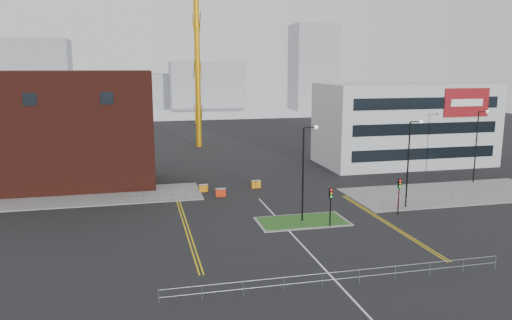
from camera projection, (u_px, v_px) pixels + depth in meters
The scene contains 28 objects.
ground at pixel (311, 254), 39.18m from camera, with size 200.00×200.00×0.00m, color black.
pavement_left at pixel (75, 198), 55.63m from camera, with size 28.00×8.00×0.12m, color slate.
pavement_right at pixel (450, 193), 57.56m from camera, with size 24.00×10.00×0.12m, color slate.
island_kerb at pixel (302, 221), 47.27m from camera, with size 8.60×4.60×0.08m, color slate.
grass_island at pixel (302, 221), 47.27m from camera, with size 8.00×4.00×0.12m, color #204F1A.
brick_building at pixel (50, 131), 59.42m from camera, with size 24.20×10.07×14.24m.
office_block at pixel (404, 124), 74.55m from camera, with size 25.00×12.20×12.00m.
streetlamp_island at pixel (305, 166), 46.32m from camera, with size 1.46×0.36×9.18m.
streetlamp_right_near at pixel (410, 157), 50.97m from camera, with size 1.46×0.36×9.18m.
streetlamp_right_far at pixel (478, 141), 61.81m from camera, with size 1.46×0.36×9.18m.
traffic_light_island at pixel (331, 200), 45.32m from camera, with size 0.28×0.33×3.65m.
traffic_light_right at pixel (399, 190), 49.06m from camera, with size 0.28×0.33×3.65m.
railing_front at pixel (341, 275), 33.30m from camera, with size 24.05×0.05×1.10m.
railing_left at pixel (158, 196), 53.73m from camera, with size 6.05×0.05×1.10m.
railing_right at pixel (452, 193), 54.70m from camera, with size 19.05×5.05×1.10m.
centre_line at pixel (302, 245), 41.09m from camera, with size 0.15×30.00×0.01m, color silver.
yellow_left_a at pixel (184, 224), 46.68m from camera, with size 0.12×24.00×0.01m, color gold.
yellow_left_b at pixel (187, 224), 46.75m from camera, with size 0.12×24.00×0.01m, color gold.
yellow_right_a at pixel (384, 222), 47.08m from camera, with size 0.12×20.00×0.01m, color gold.
yellow_right_b at pixel (387, 222), 47.14m from camera, with size 0.12×20.00×0.01m, color gold.
skyline_a at pixel (38, 78), 142.68m from camera, with size 18.00×12.00×22.00m, color gray.
skyline_b at pixel (207, 86), 164.20m from camera, with size 24.00×12.00×16.00m, color gray.
skyline_c at pixel (313, 67), 166.29m from camera, with size 14.00×12.00×28.00m, color gray.
skyline_d at pixel (151, 91), 170.02m from camera, with size 30.00×12.00×12.00m, color gray.
pedestrian at pixel (398, 201), 50.92m from camera, with size 0.72×0.47×1.98m, color #CB8389.
barrier_left at pixel (203, 188), 58.47m from camera, with size 1.08×0.48×0.88m.
barrier_mid at pixel (221, 192), 56.31m from camera, with size 1.13×0.40×0.94m.
barrier_right at pixel (256, 184), 60.26m from camera, with size 1.14×0.48×0.93m.
Camera 1 is at (-12.79, -35.10, 14.57)m, focal length 35.00 mm.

